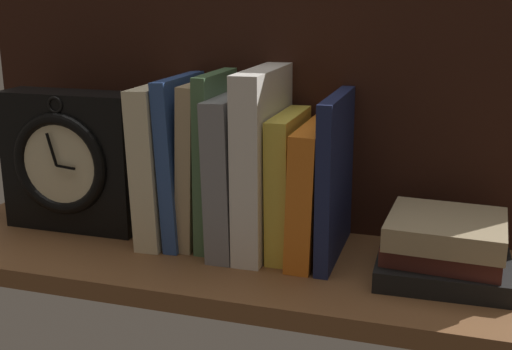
% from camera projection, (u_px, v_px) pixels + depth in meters
% --- Properties ---
extents(ground_plane, '(0.88, 0.27, 0.03)m').
position_uv_depth(ground_plane, '(234.00, 262.00, 0.88)').
color(ground_plane, brown).
extents(back_panel, '(0.88, 0.01, 0.38)m').
position_uv_depth(back_panel, '(262.00, 100.00, 0.94)').
color(back_panel, black).
rests_on(back_panel, ground_plane).
extents(book_cream_twain, '(0.04, 0.15, 0.22)m').
position_uv_depth(book_cream_twain, '(164.00, 162.00, 0.91)').
color(book_cream_twain, beige).
rests_on(book_cream_twain, ground_plane).
extents(book_blue_modern, '(0.03, 0.14, 0.23)m').
position_uv_depth(book_blue_modern, '(184.00, 159.00, 0.90)').
color(book_blue_modern, '#2D4C8E').
rests_on(book_blue_modern, ground_plane).
extents(book_tan_shortstories, '(0.03, 0.12, 0.22)m').
position_uv_depth(book_tan_shortstories, '(200.00, 163.00, 0.90)').
color(book_tan_shortstories, tan).
rests_on(book_tan_shortstories, ground_plane).
extents(book_green_romantic, '(0.02, 0.13, 0.24)m').
position_uv_depth(book_green_romantic, '(216.00, 160.00, 0.89)').
color(book_green_romantic, '#476B44').
rests_on(book_green_romantic, ground_plane).
extents(book_gray_chess, '(0.04, 0.17, 0.21)m').
position_uv_depth(book_gray_chess, '(236.00, 171.00, 0.88)').
color(book_gray_chess, gray).
rests_on(book_gray_chess, ground_plane).
extents(book_white_catcher, '(0.04, 0.17, 0.24)m').
position_uv_depth(book_white_catcher, '(263.00, 161.00, 0.87)').
color(book_white_catcher, silver).
rests_on(book_white_catcher, ground_plane).
extents(book_yellow_seinlanguage, '(0.03, 0.14, 0.19)m').
position_uv_depth(book_yellow_seinlanguage, '(289.00, 183.00, 0.86)').
color(book_yellow_seinlanguage, gold).
rests_on(book_yellow_seinlanguage, ground_plane).
extents(book_orange_pandolfini, '(0.04, 0.17, 0.18)m').
position_uv_depth(book_orange_pandolfini, '(313.00, 190.00, 0.86)').
color(book_orange_pandolfini, orange).
rests_on(book_orange_pandolfini, ground_plane).
extents(book_navy_bierce, '(0.02, 0.17, 0.21)m').
position_uv_depth(book_navy_bierce, '(335.00, 177.00, 0.84)').
color(book_navy_bierce, '#192147').
rests_on(book_navy_bierce, ground_plane).
extents(framed_clock, '(0.20, 0.08, 0.20)m').
position_uv_depth(framed_clock, '(71.00, 161.00, 0.94)').
color(framed_clock, black).
rests_on(framed_clock, ground_plane).
extents(book_stack_side, '(0.16, 0.14, 0.08)m').
position_uv_depth(book_stack_side, '(445.00, 249.00, 0.79)').
color(book_stack_side, black).
rests_on(book_stack_side, ground_plane).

